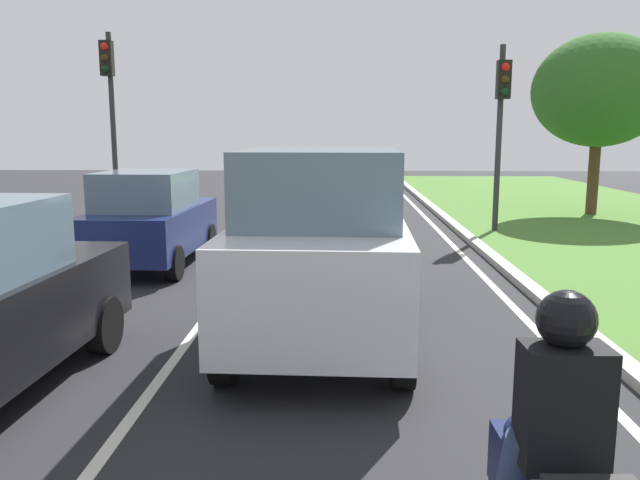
# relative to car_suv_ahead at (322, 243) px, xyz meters

# --- Properties ---
(ground_plane) EXTENTS (60.00, 60.00, 0.00)m
(ground_plane) POSITION_rel_car_suv_ahead_xyz_m (-0.90, 4.63, -1.17)
(ground_plane) COLOR #262628
(lane_line_center) EXTENTS (0.12, 32.00, 0.01)m
(lane_line_center) POSITION_rel_car_suv_ahead_xyz_m (-1.60, 4.63, -1.16)
(lane_line_center) COLOR silver
(lane_line_center) RESTS_ON ground
(lane_line_right_edge) EXTENTS (0.12, 32.00, 0.01)m
(lane_line_right_edge) POSITION_rel_car_suv_ahead_xyz_m (2.70, 4.63, -1.16)
(lane_line_right_edge) COLOR silver
(lane_line_right_edge) RESTS_ON ground
(curb_right) EXTENTS (0.24, 48.00, 0.12)m
(curb_right) POSITION_rel_car_suv_ahead_xyz_m (3.20, 4.63, -1.11)
(curb_right) COLOR #9E9B93
(curb_right) RESTS_ON ground
(car_suv_ahead) EXTENTS (2.07, 4.55, 2.28)m
(car_suv_ahead) POSITION_rel_car_suv_ahead_xyz_m (0.00, 0.00, 0.00)
(car_suv_ahead) COLOR silver
(car_suv_ahead) RESTS_ON ground
(car_hatchback_far) EXTENTS (1.79, 3.73, 1.78)m
(car_hatchback_far) POSITION_rel_car_suv_ahead_xyz_m (-3.32, 4.11, -0.28)
(car_hatchback_far) COLOR navy
(car_hatchback_far) RESTS_ON ground
(rider_person) EXTENTS (0.51, 0.41, 1.16)m
(rider_person) POSITION_rel_car_suv_ahead_xyz_m (1.28, -4.52, 0.02)
(rider_person) COLOR black
(rider_person) RESTS_ON ground
(traffic_light_near_right) EXTENTS (0.32, 0.50, 4.55)m
(traffic_light_near_right) POSITION_rel_car_suv_ahead_xyz_m (4.06, 8.26, 1.84)
(traffic_light_near_right) COLOR #2D2D2D
(traffic_light_near_right) RESTS_ON ground
(traffic_light_overhead_left) EXTENTS (0.32, 0.50, 5.09)m
(traffic_light_overhead_left) POSITION_rel_car_suv_ahead_xyz_m (-5.96, 9.57, 2.27)
(traffic_light_overhead_left) COLOR #2D2D2D
(traffic_light_overhead_left) RESTS_ON ground
(tree_roadside_far) EXTENTS (3.83, 3.83, 5.31)m
(tree_roadside_far) POSITION_rel_car_suv_ahead_xyz_m (7.71, 11.70, 2.50)
(tree_roadside_far) COLOR #4C331E
(tree_roadside_far) RESTS_ON ground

